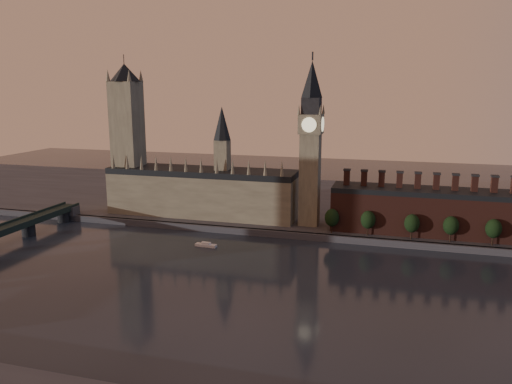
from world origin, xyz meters
TOP-DOWN VIEW (x-y plane):
  - ground at (0.00, 0.00)m, footprint 900.00×900.00m
  - north_bank at (0.00, 178.04)m, footprint 900.00×182.00m
  - palace_of_westminster at (-64.41, 114.91)m, footprint 130.00×30.30m
  - victoria_tower at (-120.00, 115.00)m, footprint 24.00×24.00m
  - big_ben at (10.00, 110.00)m, footprint 15.00×15.00m
  - chimney_block at (80.00, 110.00)m, footprint 110.00×25.00m
  - embankment_tree_0 at (26.49, 94.59)m, footprint 8.60×8.60m
  - embankment_tree_1 at (47.68, 95.42)m, footprint 8.60×8.60m
  - embankment_tree_2 at (72.43, 94.22)m, footprint 8.60×8.60m
  - embankment_tree_3 at (93.62, 95.32)m, footprint 8.60×8.60m
  - embankment_tree_4 at (115.70, 95.07)m, footprint 8.60×8.60m
  - river_boat at (-41.35, 60.69)m, footprint 12.83×4.48m

SIDE VIEW (x-z plane):
  - ground at x=0.00m, z-range 0.00..0.00m
  - river_boat at x=-41.35m, z-range -0.30..2.23m
  - north_bank at x=0.00m, z-range 0.00..4.00m
  - embankment_tree_0 at x=26.49m, z-range 6.03..20.91m
  - embankment_tree_1 at x=47.68m, z-range 6.03..20.91m
  - embankment_tree_2 at x=72.43m, z-range 6.03..20.91m
  - embankment_tree_3 at x=93.62m, z-range 6.03..20.91m
  - embankment_tree_4 at x=115.70m, z-range 6.03..20.91m
  - chimney_block at x=80.00m, z-range -0.68..36.32m
  - palace_of_westminster at x=-64.41m, z-range -15.37..58.63m
  - big_ben at x=10.00m, z-range 3.33..110.33m
  - victoria_tower at x=-120.00m, z-range 5.09..113.09m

